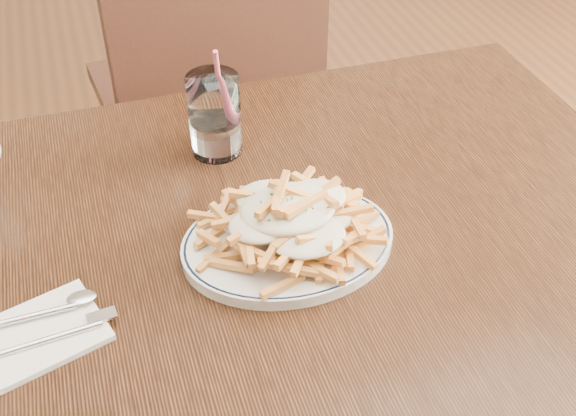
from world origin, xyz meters
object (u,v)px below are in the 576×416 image
object	(u,v)px
chair_far	(209,80)
water_glass	(215,120)
fries_plate	(288,242)
table	(263,273)
loaded_fries	(288,216)

from	to	relation	value
chair_far	water_glass	distance (m)	0.58
fries_plate	water_glass	world-z (taller)	water_glass
fries_plate	water_glass	xyz separation A→B (m)	(-0.04, 0.25, 0.05)
table	chair_far	bearing A→B (deg)	83.82
loaded_fries	water_glass	distance (m)	0.25
chair_far	water_glass	xyz separation A→B (m)	(-0.09, -0.52, 0.23)
chair_far	fries_plate	size ratio (longest dim) A/B	3.22
chair_far	loaded_fries	world-z (taller)	chair_far
fries_plate	water_glass	size ratio (longest dim) A/B	1.77
loaded_fries	water_glass	size ratio (longest dim) A/B	1.61
chair_far	water_glass	bearing A→B (deg)	-100.00
fries_plate	loaded_fries	size ratio (longest dim) A/B	1.09
fries_plate	chair_far	bearing A→B (deg)	86.10
fries_plate	loaded_fries	xyz separation A→B (m)	(-0.00, 0.00, 0.05)
table	loaded_fries	xyz separation A→B (m)	(0.03, -0.04, 0.14)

